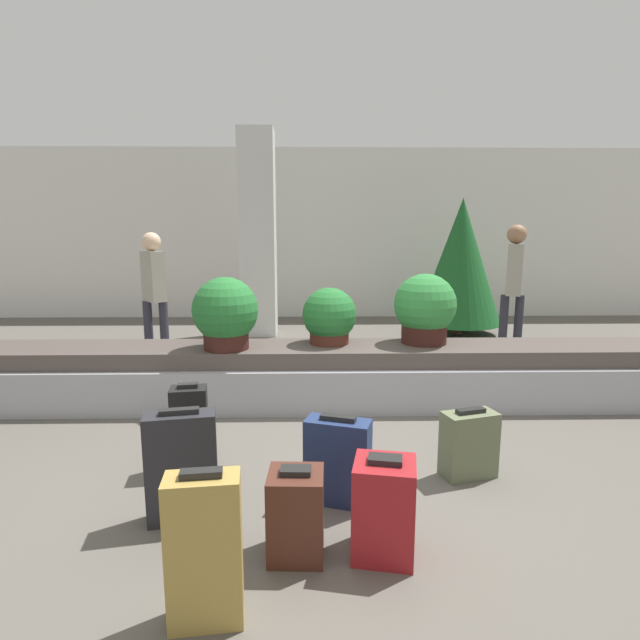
{
  "coord_description": "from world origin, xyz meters",
  "views": [
    {
      "loc": [
        -0.1,
        -3.26,
        1.65
      ],
      "look_at": [
        0.0,
        1.42,
        0.82
      ],
      "focal_mm": 28.0,
      "sensor_mm": 36.0,
      "label": 1
    }
  ],
  "objects": [
    {
      "name": "traveler_0",
      "position": [
        -2.04,
        2.98,
        0.98
      ],
      "size": [
        0.35,
        0.36,
        1.64
      ],
      "rotation": [
        0.0,
        0.0,
        -0.84
      ],
      "color": "#282833",
      "rests_on": "ground_plane"
    },
    {
      "name": "suitcase_0",
      "position": [
        0.07,
        -0.42,
        0.27
      ],
      "size": [
        0.43,
        0.29,
        0.56
      ],
      "rotation": [
        0.0,
        0.0,
        -0.31
      ],
      "color": "navy",
      "rests_on": "ground_plane"
    },
    {
      "name": "carousel",
      "position": [
        0.0,
        1.42,
        0.27
      ],
      "size": [
        6.93,
        0.82,
        0.57
      ],
      "color": "#9E9EA3",
      "rests_on": "ground_plane"
    },
    {
      "name": "potted_plant_2",
      "position": [
        1.03,
        1.52,
        0.9
      ],
      "size": [
        0.6,
        0.6,
        0.68
      ],
      "color": "#381914",
      "rests_on": "carousel"
    },
    {
      "name": "pillar",
      "position": [
        -0.91,
        4.74,
        1.6
      ],
      "size": [
        0.54,
        0.54,
        3.2
      ],
      "color": "silver",
      "rests_on": "ground_plane"
    },
    {
      "name": "decorated_tree",
      "position": [
        2.32,
        4.7,
        1.18
      ],
      "size": [
        1.34,
        1.34,
        2.18
      ],
      "color": "#4C331E",
      "rests_on": "ground_plane"
    },
    {
      "name": "suitcase_3",
      "position": [
        -0.54,
        -1.37,
        0.34
      ],
      "size": [
        0.33,
        0.2,
        0.69
      ],
      "rotation": [
        0.0,
        0.0,
        0.11
      ],
      "color": "#A3843D",
      "rests_on": "ground_plane"
    },
    {
      "name": "suitcase_6",
      "position": [
        -0.94,
        0.04,
        0.3
      ],
      "size": [
        0.27,
        0.21,
        0.62
      ],
      "rotation": [
        0.0,
        0.0,
        0.15
      ],
      "color": "black",
      "rests_on": "ground_plane"
    },
    {
      "name": "potted_plant_0",
      "position": [
        0.09,
        1.52,
        0.83
      ],
      "size": [
        0.53,
        0.53,
        0.55
      ],
      "color": "#4C2319",
      "rests_on": "carousel"
    },
    {
      "name": "traveler_1",
      "position": [
        2.55,
        3.14,
        1.05
      ],
      "size": [
        0.31,
        0.36,
        1.74
      ],
      "rotation": [
        0.0,
        0.0,
        -1.95
      ],
      "color": "#282833",
      "rests_on": "ground_plane"
    },
    {
      "name": "potted_plant_1",
      "position": [
        -0.88,
        1.31,
        0.9
      ],
      "size": [
        0.61,
        0.61,
        0.67
      ],
      "color": "#381914",
      "rests_on": "carousel"
    },
    {
      "name": "suitcase_4",
      "position": [
        0.28,
        -0.93,
        0.26
      ],
      "size": [
        0.36,
        0.33,
        0.54
      ],
      "rotation": [
        0.0,
        0.0,
        -0.19
      ],
      "color": "maroon",
      "rests_on": "ground_plane"
    },
    {
      "name": "suitcase_1",
      "position": [
        -0.83,
        -0.59,
        0.32
      ],
      "size": [
        0.42,
        0.23,
        0.67
      ],
      "rotation": [
        0.0,
        0.0,
        0.17
      ],
      "color": "#232328",
      "rests_on": "ground_plane"
    },
    {
      "name": "suitcase_2",
      "position": [
        0.98,
        -0.1,
        0.23
      ],
      "size": [
        0.4,
        0.28,
        0.48
      ],
      "rotation": [
        0.0,
        0.0,
        0.28
      ],
      "color": "#5B6647",
      "rests_on": "ground_plane"
    },
    {
      "name": "ground_plane",
      "position": [
        0.0,
        0.0,
        0.0
      ],
      "size": [
        18.0,
        18.0,
        0.0
      ],
      "primitive_type": "plane",
      "color": "#59544C"
    },
    {
      "name": "suitcase_5",
      "position": [
        -0.17,
        -0.93,
        0.23
      ],
      "size": [
        0.29,
        0.28,
        0.48
      ],
      "rotation": [
        0.0,
        0.0,
        -0.04
      ],
      "color": "#472319",
      "rests_on": "ground_plane"
    },
    {
      "name": "back_wall",
      "position": [
        0.0,
        6.45,
        1.6
      ],
      "size": [
        18.0,
        0.06,
        3.2
      ],
      "color": "silver",
      "rests_on": "ground_plane"
    }
  ]
}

